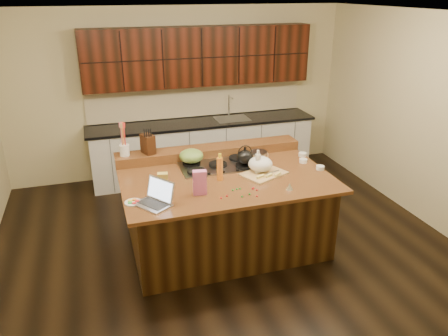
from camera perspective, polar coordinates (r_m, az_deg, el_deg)
name	(u,v)px	position (r m, az deg, el deg)	size (l,w,h in m)	color
room	(225,141)	(4.91, 0.17, 3.56)	(5.52, 5.02, 2.72)	black
island	(225,211)	(5.27, 0.16, -5.59)	(2.40, 1.60, 0.92)	black
back_ledge	(209,151)	(5.67, -1.95, 2.22)	(2.40, 0.30, 0.12)	black
cooktop	(218,165)	(5.33, -0.80, 0.35)	(0.92, 0.52, 0.05)	gray
back_counter	(202,118)	(7.14, -2.90, 6.56)	(3.70, 0.66, 2.40)	silver
kettle	(245,157)	(5.26, 2.74, 1.41)	(0.20, 0.20, 0.18)	black
green_bowl	(191,156)	(5.33, -4.29, 1.59)	(0.30, 0.30, 0.16)	olive
laptop	(156,198)	(4.46, -8.85, -3.85)	(0.43, 0.45, 0.24)	#B7B7BC
oil_bottle	(220,169)	(4.91, -0.54, -0.14)	(0.07, 0.07, 0.27)	orange
vinegar_bottle	(258,164)	(5.08, 4.43, 0.48)	(0.06, 0.06, 0.25)	silver
wooden_tray	(261,166)	(5.13, 4.88, 0.24)	(0.59, 0.52, 0.20)	tan
ramekin_a	(320,168)	(5.37, 12.46, 0.04)	(0.10, 0.10, 0.04)	white
ramekin_b	(303,161)	(5.54, 10.31, 0.95)	(0.10, 0.10, 0.04)	white
ramekin_c	(302,154)	(5.75, 10.21, 1.76)	(0.10, 0.10, 0.04)	white
strainer_bowl	(259,156)	(5.55, 4.55, 1.53)	(0.24, 0.24, 0.09)	#996B3F
kitchen_timer	(289,186)	(4.78, 8.55, -2.39)	(0.08, 0.08, 0.07)	silver
pink_bag	(200,183)	(4.59, -3.18, -1.91)	(0.14, 0.08, 0.27)	pink
candy_plate	(133,202)	(4.54, -11.75, -4.42)	(0.18, 0.18, 0.01)	white
package_box	(163,180)	(4.82, -7.99, -1.53)	(0.11, 0.08, 0.16)	gold
utensil_crock	(125,150)	(5.46, -12.86, 2.29)	(0.12, 0.12, 0.14)	white
knife_block	(148,144)	(5.47, -9.91, 3.10)	(0.12, 0.19, 0.24)	black
gumdrop_0	(257,190)	(4.72, 4.32, -2.88)	(0.02, 0.02, 0.02)	red
gumdrop_1	(237,189)	(4.73, 1.68, -2.76)	(0.02, 0.02, 0.02)	#198C26
gumdrop_2	(257,196)	(4.58, 4.34, -3.67)	(0.02, 0.02, 0.02)	red
gumdrop_3	(233,190)	(4.70, 1.15, -2.89)	(0.02, 0.02, 0.02)	#198C26
gumdrop_4	(253,188)	(4.76, 3.87, -2.60)	(0.02, 0.02, 0.02)	red
gumdrop_5	(242,197)	(4.56, 2.37, -3.76)	(0.02, 0.02, 0.02)	#198C26
gumdrop_6	(253,189)	(4.74, 3.76, -2.70)	(0.02, 0.02, 0.02)	red
gumdrop_7	(250,194)	(4.62, 3.36, -3.41)	(0.02, 0.02, 0.02)	#198C26
gumdrop_8	(227,196)	(4.57, 0.40, -3.67)	(0.02, 0.02, 0.02)	red
gumdrop_9	(240,189)	(4.73, 2.10, -2.71)	(0.02, 0.02, 0.02)	#198C26
gumdrop_10	(221,198)	(4.53, -0.37, -3.93)	(0.02, 0.02, 0.02)	red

